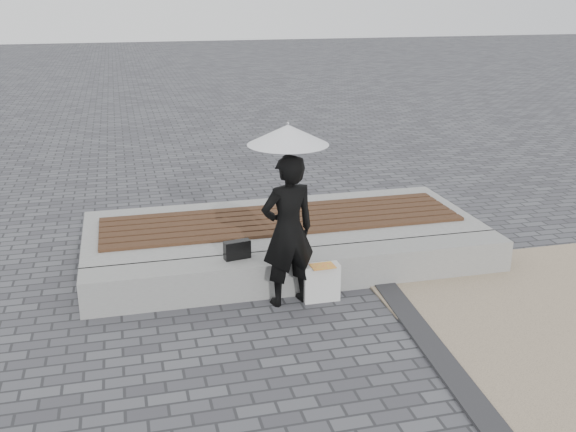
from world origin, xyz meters
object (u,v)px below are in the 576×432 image
at_px(seating_ledge, 307,271).
at_px(handbag, 237,250).
at_px(parasol, 288,135).
at_px(canvas_tote, 321,282).
at_px(woman, 288,231).

distance_m(seating_ledge, handbag, 0.85).
xyz_separation_m(parasol, canvas_tote, (0.37, -0.03, -1.66)).
bearing_deg(woman, parasol, 180.00).
bearing_deg(parasol, woman, 0.00).
relative_size(seating_ledge, canvas_tote, 11.89).
bearing_deg(woman, handbag, -53.27).
height_order(seating_ledge, parasol, parasol).
bearing_deg(seating_ledge, parasol, -131.63).
xyz_separation_m(seating_ledge, canvas_tote, (0.06, -0.37, 0.01)).
height_order(handbag, canvas_tote, handbag).
bearing_deg(seating_ledge, woman, -131.63).
distance_m(seating_ledge, canvas_tote, 0.38).
height_order(woman, handbag, woman).
distance_m(handbag, canvas_tote, 1.00).
height_order(woman, canvas_tote, woman).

